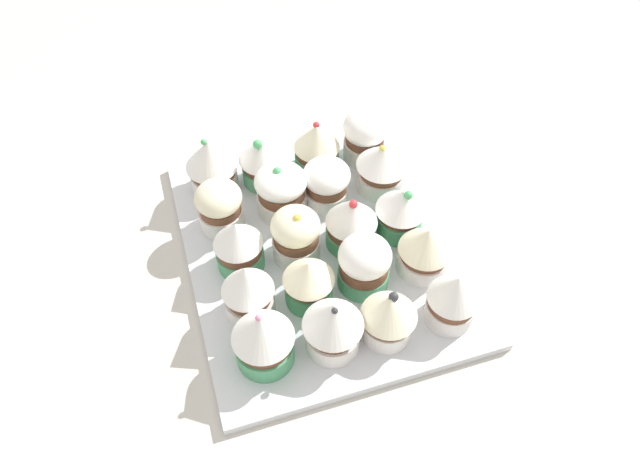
{
  "coord_description": "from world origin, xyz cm",
  "views": [
    {
      "loc": [
        -12.9,
        -41.54,
        58.34
      ],
      "look_at": [
        0.0,
        0.0,
        4.2
      ],
      "focal_mm": 33.95,
      "sensor_mm": 36.0,
      "label": 1
    }
  ],
  "objects_px": {
    "cupcake_2": "(389,316)",
    "cupcake_10": "(352,221)",
    "cupcake_3": "(453,298)",
    "cupcake_6": "(364,264)",
    "cupcake_13": "(281,191)",
    "cupcake_1": "(333,325)",
    "cupcake_7": "(425,249)",
    "cupcake_5": "(309,281)",
    "cupcake_19": "(365,136)",
    "cupcake_18": "(317,147)",
    "cupcake_14": "(326,183)",
    "cupcake_17": "(263,160)",
    "cupcake_8": "(238,242)",
    "cupcake_15": "(382,167)",
    "baking_tray": "(320,247)",
    "cupcake_12": "(220,206)",
    "cupcake_9": "(296,235)",
    "cupcake_16": "(212,164)",
    "cupcake_11": "(401,210)",
    "cupcake_4": "(248,290)",
    "cupcake_0": "(263,338)"
  },
  "relations": [
    {
      "from": "cupcake_5",
      "to": "cupcake_15",
      "type": "height_order",
      "value": "cupcake_15"
    },
    {
      "from": "cupcake_0",
      "to": "cupcake_6",
      "type": "xyz_separation_m",
      "value": [
        0.13,
        0.06,
        -0.0
      ]
    },
    {
      "from": "cupcake_11",
      "to": "cupcake_12",
      "type": "relative_size",
      "value": 1.08
    },
    {
      "from": "cupcake_1",
      "to": "cupcake_7",
      "type": "bearing_deg",
      "value": 26.62
    },
    {
      "from": "cupcake_5",
      "to": "cupcake_19",
      "type": "bearing_deg",
      "value": 55.34
    },
    {
      "from": "cupcake_7",
      "to": "cupcake_19",
      "type": "height_order",
      "value": "cupcake_19"
    },
    {
      "from": "cupcake_0",
      "to": "cupcake_7",
      "type": "distance_m",
      "value": 0.21
    },
    {
      "from": "cupcake_4",
      "to": "cupcake_12",
      "type": "relative_size",
      "value": 1.18
    },
    {
      "from": "cupcake_2",
      "to": "cupcake_5",
      "type": "relative_size",
      "value": 1.04
    },
    {
      "from": "cupcake_14",
      "to": "cupcake_15",
      "type": "height_order",
      "value": "cupcake_15"
    },
    {
      "from": "cupcake_15",
      "to": "cupcake_16",
      "type": "relative_size",
      "value": 0.89
    },
    {
      "from": "cupcake_3",
      "to": "cupcake_15",
      "type": "relative_size",
      "value": 1.02
    },
    {
      "from": "cupcake_15",
      "to": "cupcake_18",
      "type": "relative_size",
      "value": 0.97
    },
    {
      "from": "cupcake_11",
      "to": "cupcake_14",
      "type": "xyz_separation_m",
      "value": [
        -0.07,
        0.07,
        -0.0
      ]
    },
    {
      "from": "cupcake_16",
      "to": "cupcake_11",
      "type": "bearing_deg",
      "value": -34.52
    },
    {
      "from": "cupcake_12",
      "to": "cupcake_13",
      "type": "height_order",
      "value": "cupcake_13"
    },
    {
      "from": "cupcake_19",
      "to": "cupcake_12",
      "type": "bearing_deg",
      "value": -163.05
    },
    {
      "from": "cupcake_3",
      "to": "cupcake_10",
      "type": "bearing_deg",
      "value": 117.44
    },
    {
      "from": "cupcake_15",
      "to": "cupcake_17",
      "type": "height_order",
      "value": "same"
    },
    {
      "from": "cupcake_2",
      "to": "cupcake_10",
      "type": "distance_m",
      "value": 0.13
    },
    {
      "from": "cupcake_8",
      "to": "baking_tray",
      "type": "bearing_deg",
      "value": -1.88
    },
    {
      "from": "cupcake_2",
      "to": "cupcake_16",
      "type": "bearing_deg",
      "value": 116.67
    },
    {
      "from": "cupcake_6",
      "to": "cupcake_10",
      "type": "height_order",
      "value": "cupcake_10"
    },
    {
      "from": "cupcake_11",
      "to": "cupcake_17",
      "type": "distance_m",
      "value": 0.19
    },
    {
      "from": "cupcake_6",
      "to": "cupcake_11",
      "type": "bearing_deg",
      "value": 41.44
    },
    {
      "from": "cupcake_2",
      "to": "cupcake_18",
      "type": "relative_size",
      "value": 0.93
    },
    {
      "from": "cupcake_4",
      "to": "cupcake_5",
      "type": "height_order",
      "value": "cupcake_4"
    },
    {
      "from": "baking_tray",
      "to": "cupcake_12",
      "type": "height_order",
      "value": "cupcake_12"
    },
    {
      "from": "cupcake_16",
      "to": "cupcake_14",
      "type": "bearing_deg",
      "value": -26.63
    },
    {
      "from": "cupcake_1",
      "to": "cupcake_17",
      "type": "height_order",
      "value": "cupcake_1"
    },
    {
      "from": "cupcake_6",
      "to": "cupcake_13",
      "type": "relative_size",
      "value": 1.02
    },
    {
      "from": "cupcake_18",
      "to": "cupcake_4",
      "type": "bearing_deg",
      "value": -125.17
    },
    {
      "from": "cupcake_14",
      "to": "cupcake_17",
      "type": "xyz_separation_m",
      "value": [
        -0.07,
        0.06,
        0.0
      ]
    },
    {
      "from": "cupcake_9",
      "to": "cupcake_8",
      "type": "bearing_deg",
      "value": 172.51
    },
    {
      "from": "cupcake_5",
      "to": "cupcake_7",
      "type": "distance_m",
      "value": 0.14
    },
    {
      "from": "cupcake_10",
      "to": "cupcake_12",
      "type": "distance_m",
      "value": 0.16
    },
    {
      "from": "cupcake_8",
      "to": "cupcake_15",
      "type": "bearing_deg",
      "value": 17.79
    },
    {
      "from": "cupcake_2",
      "to": "cupcake_3",
      "type": "bearing_deg",
      "value": -1.04
    },
    {
      "from": "cupcake_6",
      "to": "cupcake_13",
      "type": "xyz_separation_m",
      "value": [
        -0.06,
        0.13,
        -0.0
      ]
    },
    {
      "from": "cupcake_8",
      "to": "cupcake_1",
      "type": "bearing_deg",
      "value": -62.87
    },
    {
      "from": "cupcake_6",
      "to": "cupcake_12",
      "type": "relative_size",
      "value": 1.05
    },
    {
      "from": "cupcake_13",
      "to": "cupcake_8",
      "type": "bearing_deg",
      "value": -136.66
    },
    {
      "from": "cupcake_0",
      "to": "cupcake_15",
      "type": "bearing_deg",
      "value": 43.71
    },
    {
      "from": "cupcake_6",
      "to": "cupcake_15",
      "type": "relative_size",
      "value": 0.99
    },
    {
      "from": "cupcake_3",
      "to": "cupcake_13",
      "type": "bearing_deg",
      "value": 122.99
    },
    {
      "from": "cupcake_1",
      "to": "cupcake_9",
      "type": "relative_size",
      "value": 1.07
    },
    {
      "from": "cupcake_11",
      "to": "cupcake_14",
      "type": "relative_size",
      "value": 1.15
    },
    {
      "from": "cupcake_7",
      "to": "cupcake_13",
      "type": "bearing_deg",
      "value": 134.71
    },
    {
      "from": "cupcake_6",
      "to": "cupcake_14",
      "type": "height_order",
      "value": "cupcake_6"
    },
    {
      "from": "cupcake_17",
      "to": "cupcake_11",
      "type": "bearing_deg",
      "value": -44.14
    }
  ]
}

